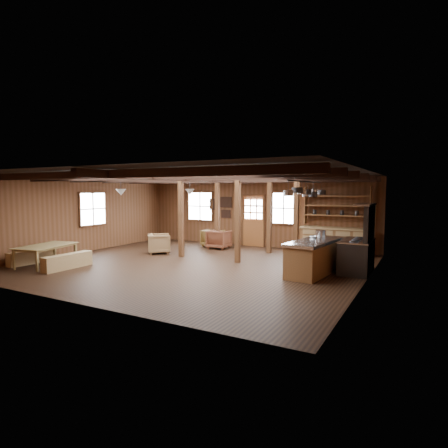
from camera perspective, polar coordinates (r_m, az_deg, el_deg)
The scene contains 22 objects.
room at distance 11.55m, azimuth -4.57°, elevation 0.60°, with size 10.04×9.04×2.84m.
ceiling_joists at distance 11.67m, azimuth -4.13°, elevation 6.94°, with size 9.80×8.82×0.18m.
timber_posts at distance 13.10m, azimuth 2.34°, elevation 1.16°, with size 3.95×2.35×2.80m.
back_door at distance 15.50m, azimuth 4.51°, elevation -0.14°, with size 1.02×0.08×2.15m.
window_back_left at distance 16.69m, azimuth -3.64°, elevation 2.73°, with size 1.32×0.06×1.32m.
window_back_right at distance 14.97m, azimuth 9.09°, elevation 2.38°, with size 1.02×0.06×1.32m.
window_left at distance 15.18m, azimuth -19.37°, elevation 2.19°, with size 0.14×1.24×1.32m.
notice_boards at distance 16.12m, azimuth -0.33°, elevation 2.79°, with size 1.08×0.03×0.90m.
back_counter at distance 14.24m, azimuth 16.66°, elevation -1.96°, with size 2.55×0.60×2.45m.
pendant_lamps at distance 13.65m, azimuth -10.22°, elevation 4.83°, with size 1.86×2.36×0.66m.
pot_rack at distance 10.25m, azimuth 12.39°, elevation 4.86°, with size 0.37×3.00×0.44m.
kitchen_island at distance 10.75m, azimuth 13.65°, elevation -4.84°, with size 1.14×2.58×1.20m.
step_stool at distance 11.99m, azimuth 12.22°, elevation -5.13°, with size 0.44×0.32×0.39m, color olive.
commercial_range at distance 11.18m, azimuth 19.81°, elevation -3.81°, with size 0.81×1.58×1.95m.
dining_table at distance 12.75m, azimuth -25.31°, elevation -4.36°, with size 1.80×1.01×0.63m, color olive.
bench_wall at distance 13.37m, azimuth -27.19°, elevation -4.46°, with size 0.29×1.55×0.43m, color olive.
bench_aisle at distance 12.04m, azimuth -22.73°, elevation -5.27°, with size 0.30×1.60×0.44m, color olive.
armchair_a at distance 15.40m, azimuth -1.71°, elevation -2.14°, with size 0.75×0.77×0.70m, color brown.
armchair_b at distance 14.84m, azimuth -0.76°, elevation -2.34°, with size 0.79×0.82×0.74m, color #5A2C1B.
armchair_c at distance 13.96m, azimuth -9.85°, elevation -2.95°, with size 0.77×0.79×0.72m, color brown.
counter_pot at distance 11.55m, azimuth 14.52°, elevation -1.37°, with size 0.31×0.31×0.19m, color silver.
bowl at distance 11.13m, azimuth 13.56°, elevation -1.94°, with size 0.24×0.24×0.06m, color silver.
Camera 1 is at (6.32, -9.63, 2.34)m, focal length 30.00 mm.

